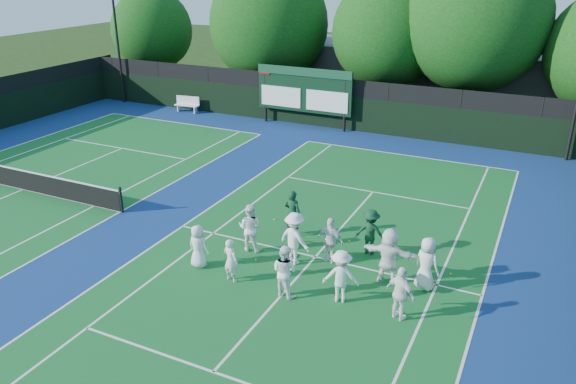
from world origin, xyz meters
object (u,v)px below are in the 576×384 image
at_px(tennis_net, 22,179).
at_px(coach_left, 293,213).
at_px(bench, 187,104).
at_px(scoreboard, 304,90).

height_order(tennis_net, coach_left, coach_left).
bearing_deg(coach_left, tennis_net, 6.21).
distance_m(tennis_net, bench, 14.44).
bearing_deg(coach_left, scoreboard, -66.45).
relative_size(scoreboard, bench, 3.53).
relative_size(tennis_net, coach_left, 6.41).
bearing_deg(scoreboard, tennis_net, -115.60).
xyz_separation_m(bench, coach_left, (13.92, -13.21, 0.32)).
bearing_deg(scoreboard, coach_left, -67.37).
height_order(bench, coach_left, coach_left).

